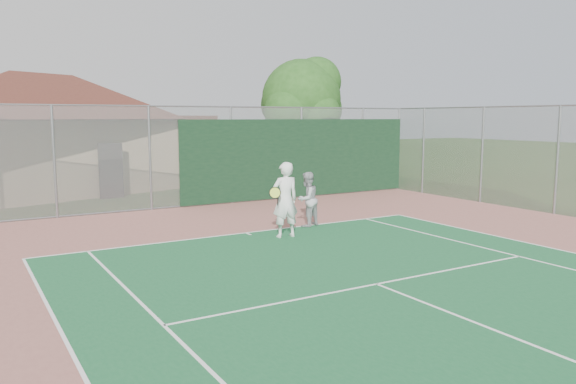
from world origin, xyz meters
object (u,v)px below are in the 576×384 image
object	(u,v)px
clubhouse	(37,121)
player_white_front	(285,200)
player_grey_back	(307,200)
tree	(303,102)

from	to	relation	value
clubhouse	player_white_front	bearing A→B (deg)	-90.20
clubhouse	player_white_front	size ratio (longest dim) A/B	7.88
player_grey_back	tree	bearing A→B (deg)	-141.76
clubhouse	player_grey_back	distance (m)	14.11
tree	clubhouse	bearing A→B (deg)	154.08
tree	player_grey_back	distance (m)	9.69
clubhouse	player_white_front	xyz separation A→B (m)	(4.15, -13.77, -1.96)
tree	player_grey_back	xyz separation A→B (m)	(-4.84, -7.84, -3.01)
tree	player_white_front	bearing A→B (deg)	-124.92
clubhouse	player_white_front	distance (m)	14.52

